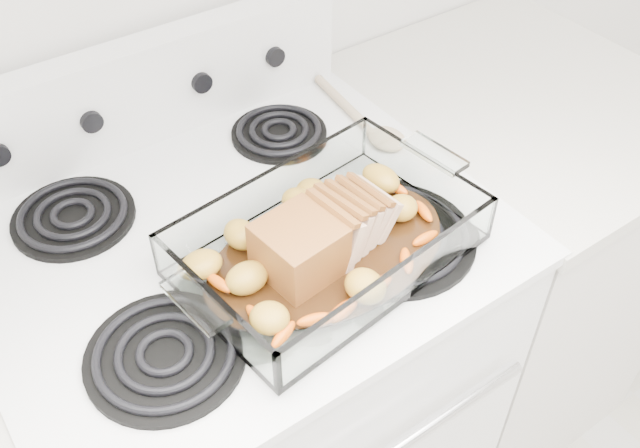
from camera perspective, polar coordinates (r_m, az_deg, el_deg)
electric_range at (r=1.45m, az=-5.55°, el=-13.32°), size 0.78×0.70×1.12m
counter_right at (r=1.75m, az=13.52°, el=-2.71°), size 0.58×0.68×0.93m
baking_dish at (r=1.03m, az=0.64°, el=-1.73°), size 0.41×0.27×0.08m
pork_roast at (r=1.00m, az=-0.32°, el=-1.11°), size 0.21×0.10×0.08m
roast_vegetables at (r=1.04m, az=-0.54°, el=-0.59°), size 0.32×0.17×0.04m
wooden_spoon at (r=1.29m, az=3.94°, el=8.02°), size 0.06×0.27×0.02m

